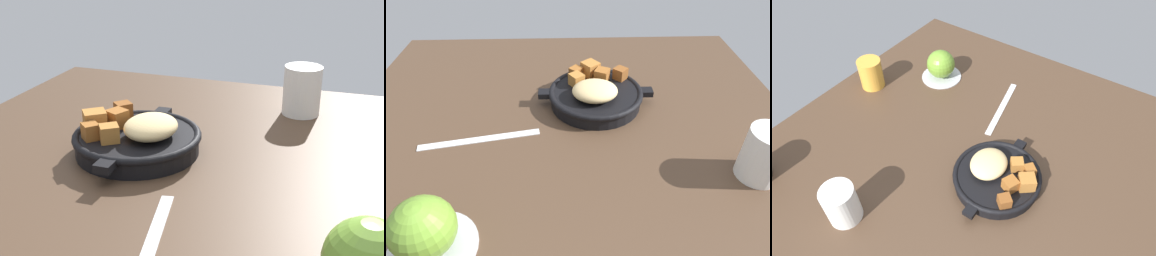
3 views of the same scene
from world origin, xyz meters
The scene contains 4 objects.
ground_plane centered at (0.00, 0.00, -1.20)cm, with size 91.57×91.86×2.40cm, color #473323.
cast_iron_skillet centered at (-5.64, -11.37, 2.41)cm, with size 24.06×19.82×6.36cm.
butter_knife centered at (16.70, -0.03, 0.18)cm, with size 22.19×1.60×0.36cm, color silver.
white_creamer_pitcher centered at (-30.61, 10.37, 4.51)cm, with size 6.82×6.82×9.02cm, color white.
Camera 1 is at (59.66, 19.07, 33.66)cm, focal length 47.64 mm.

